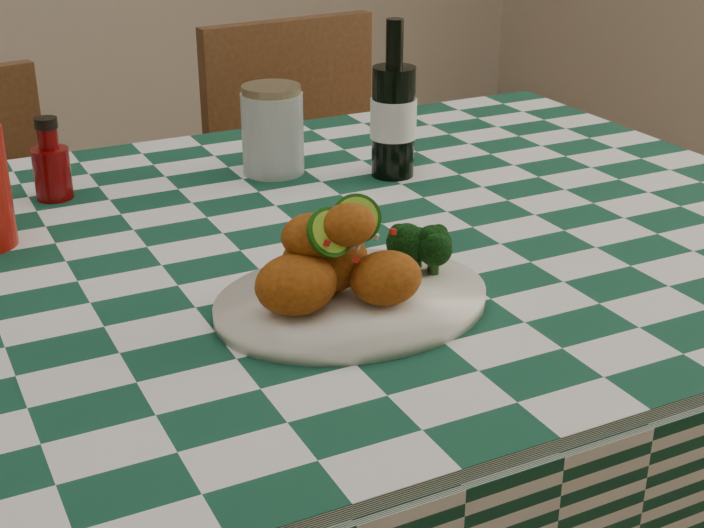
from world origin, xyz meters
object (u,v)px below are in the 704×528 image
ketchup_bottle (50,159)px  plate (352,302)px  mason_jar (273,130)px  wooden_chair_right (332,239)px  dining_table (253,503)px  fried_chicken_pile (344,251)px  beer_bottle (394,99)px

ketchup_bottle → plate: bearing=-66.7°
plate → mason_jar: 0.50m
plate → wooden_chair_right: bearing=65.8°
dining_table → mason_jar: mason_jar is taller
mason_jar → dining_table: bearing=-120.4°
dining_table → fried_chicken_pile: size_ratio=9.87×
fried_chicken_pile → mason_jar: (0.12, 0.48, -0.00)m
beer_bottle → wooden_chair_right: size_ratio=0.26×
plate → mason_jar: bearing=77.6°
dining_table → ketchup_bottle: bearing=119.4°
plate → ketchup_bottle: 0.56m
mason_jar → plate: bearing=-102.4°
mason_jar → wooden_chair_right: 0.68m
fried_chicken_pile → mason_jar: size_ratio=1.23×
plate → wooden_chair_right: wooden_chair_right is taller
dining_table → fried_chicken_pile: (0.04, -0.21, 0.46)m
beer_bottle → wooden_chair_right: beer_bottle is taller
beer_bottle → fried_chicken_pile: bearing=-125.3°
fried_chicken_pile → mason_jar: bearing=76.5°
wooden_chair_right → fried_chicken_pile: bearing=-119.4°
dining_table → plate: bearing=-76.2°
beer_bottle → plate: bearing=-124.3°
plate → wooden_chair_right: 1.07m
plate → wooden_chair_right: size_ratio=0.35×
ketchup_bottle → mason_jar: mason_jar is taller
fried_chicken_pile → beer_bottle: bearing=54.7°
dining_table → plate: size_ratio=5.31×
dining_table → plate: plate is taller
plate → dining_table: bearing=103.8°
dining_table → ketchup_bottle: ketchup_bottle is taller
ketchup_bottle → wooden_chair_right: bearing=32.8°
wooden_chair_right → mason_jar: bearing=-129.6°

